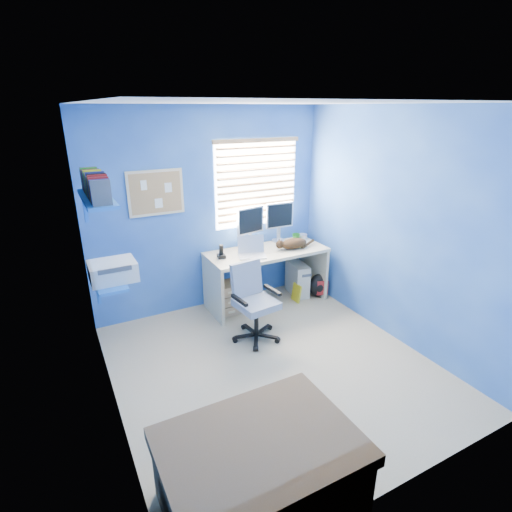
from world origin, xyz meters
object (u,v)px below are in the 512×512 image
desk (267,277)px  tower_pc (297,278)px  laptop (252,248)px  cat (294,243)px  office_chair (254,311)px

desk → tower_pc: desk is taller
laptop → cat: bearing=19.9°
laptop → tower_pc: (0.78, 0.15, -0.62)m
desk → cat: cat is taller
cat → tower_pc: size_ratio=0.83×
tower_pc → office_chair: 1.29m
desk → laptop: 0.56m
desk → cat: size_ratio=4.14×
desk → office_chair: 0.87m
cat → office_chair: bearing=-139.4°
cat → office_chair: 1.18m
desk → office_chair: office_chair is taller
desk → cat: bearing=-13.9°
desk → office_chair: bearing=-128.3°
cat → laptop: bearing=-171.8°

